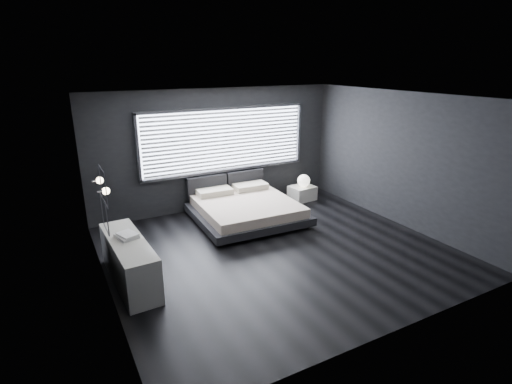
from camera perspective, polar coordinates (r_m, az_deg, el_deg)
room at (r=7.05m, az=3.28°, el=1.95°), size 6.04×6.00×2.80m
window at (r=9.42m, az=-4.30°, el=7.40°), size 4.14×0.09×1.52m
headboard at (r=9.60m, az=-4.27°, el=1.21°), size 1.96×0.16×0.52m
sconce_near at (r=6.11m, az=-20.68°, el=0.14°), size 0.18×0.11×0.11m
sconce_far at (r=6.68m, az=-21.45°, el=1.55°), size 0.18×0.11×0.11m
wall_art_upper at (r=5.46m, az=-20.98°, el=0.77°), size 0.01×0.48×0.48m
wall_art_lower at (r=5.84m, az=-20.82°, el=-2.99°), size 0.01×0.48×0.48m
bed at (r=8.80m, az=-1.41°, el=-2.42°), size 2.32×2.22×0.58m
nightstand at (r=10.21m, az=6.61°, el=-0.13°), size 0.64×0.55×0.35m
orb_lamp at (r=10.09m, az=6.83°, el=1.62°), size 0.31×0.31×0.31m
dresser at (r=6.70m, az=-17.62°, el=-9.40°), size 0.59×1.84×0.73m
book_stack at (r=6.63m, az=-17.95°, el=-5.92°), size 0.36×0.42×0.07m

